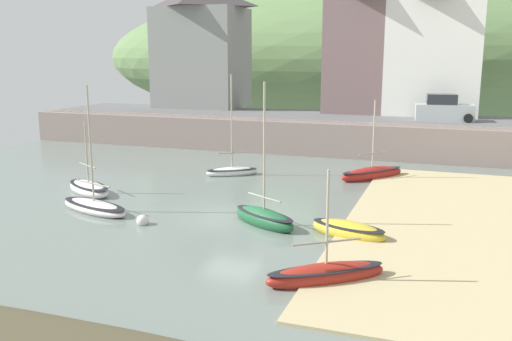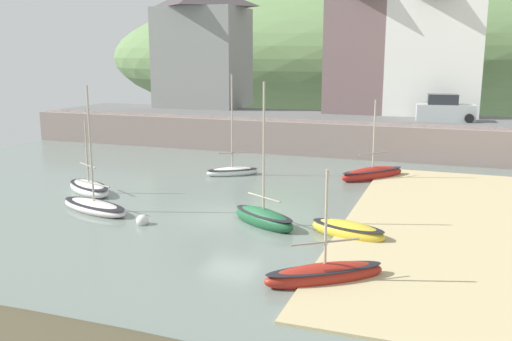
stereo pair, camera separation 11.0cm
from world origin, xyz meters
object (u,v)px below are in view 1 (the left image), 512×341
at_px(waterfront_building_left, 201,45).
at_px(church_with_spire, 463,22).
at_px(rowboat_small_beached, 89,188).
at_px(sailboat_nearest_shore, 264,218).
at_px(parked_car_near_slipway, 444,110).
at_px(mooring_buoy, 143,221).
at_px(fishing_boat_green, 232,171).
at_px(sailboat_blue_trim, 94,206).
at_px(sailboat_white_hull, 326,274).
at_px(sailboat_far_left, 348,230).
at_px(motorboat_with_cabin, 372,174).
at_px(waterfront_building_centre, 373,42).
at_px(waterfront_building_right, 434,43).

distance_m(waterfront_building_left, church_with_spire, 22.85).
height_order(rowboat_small_beached, sailboat_nearest_shore, sailboat_nearest_shore).
height_order(parked_car_near_slipway, mooring_buoy, parked_car_near_slipway).
bearing_deg(church_with_spire, rowboat_small_beached, -123.22).
height_order(church_with_spire, fishing_boat_green, church_with_spire).
distance_m(waterfront_building_left, sailboat_nearest_shore, 30.74).
height_order(sailboat_blue_trim, sailboat_white_hull, sailboat_blue_trim).
bearing_deg(sailboat_blue_trim, mooring_buoy, 0.02).
relative_size(sailboat_nearest_shore, parked_car_near_slipway, 1.48).
bearing_deg(church_with_spire, fishing_boat_green, -121.13).
distance_m(sailboat_far_left, sailboat_blue_trim, 11.81).
distance_m(rowboat_small_beached, parked_car_near_slipway, 25.85).
distance_m(rowboat_small_beached, sailboat_far_left, 14.42).
xyz_separation_m(waterfront_building_left, sailboat_far_left, (18.54, -26.12, -7.73)).
xyz_separation_m(motorboat_with_cabin, sailboat_white_hull, (0.78, -15.87, -0.03)).
xyz_separation_m(church_with_spire, sailboat_white_hull, (-3.71, -34.93, -9.60)).
distance_m(waterfront_building_centre, parked_car_near_slipway, 8.96).
xyz_separation_m(church_with_spire, rowboat_small_beached, (-18.07, -27.60, -9.61)).
height_order(church_with_spire, sailboat_blue_trim, church_with_spire).
distance_m(waterfront_building_centre, mooring_buoy, 29.18).
height_order(rowboat_small_beached, sailboat_far_left, rowboat_small_beached).
bearing_deg(sailboat_blue_trim, sailboat_nearest_shore, 22.50).
bearing_deg(waterfront_building_centre, sailboat_far_left, -83.47).
bearing_deg(waterfront_building_centre, mooring_buoy, -101.57).
bearing_deg(parked_car_near_slipway, waterfront_building_centre, 137.16).
height_order(waterfront_building_right, rowboat_small_beached, waterfront_building_right).
height_order(waterfront_building_right, mooring_buoy, waterfront_building_right).
distance_m(motorboat_with_cabin, sailboat_white_hull, 15.88).
xyz_separation_m(waterfront_building_centre, rowboat_small_beached, (-11.20, -23.60, -7.89)).
distance_m(sailboat_white_hull, parked_car_near_slipway, 26.74).
relative_size(waterfront_building_left, motorboat_with_cabin, 2.28).
height_order(waterfront_building_right, sailboat_far_left, waterfront_building_right).
distance_m(waterfront_building_left, sailboat_white_hull, 36.96).
bearing_deg(fishing_boat_green, waterfront_building_centre, 37.82).
xyz_separation_m(waterfront_building_centre, waterfront_building_right, (4.83, 0.00, -0.13)).
bearing_deg(rowboat_small_beached, waterfront_building_right, 85.70).
relative_size(church_with_spire, parked_car_near_slipway, 3.41).
xyz_separation_m(sailboat_far_left, sailboat_white_hull, (0.16, -4.81, 0.02)).
distance_m(fishing_boat_green, parked_car_near_slipway, 17.33).
relative_size(church_with_spire, rowboat_small_beached, 3.64).
bearing_deg(waterfront_building_centre, fishing_boat_green, -108.81).
distance_m(waterfront_building_right, church_with_spire, 4.85).
bearing_deg(waterfront_building_left, mooring_buoy, -70.14).
bearing_deg(sailboat_blue_trim, motorboat_with_cabin, 63.29).
distance_m(waterfront_building_right, motorboat_with_cabin, 17.11).
relative_size(waterfront_building_left, sailboat_white_hull, 2.83).
height_order(fishing_boat_green, sailboat_far_left, fishing_boat_green).
bearing_deg(sailboat_white_hull, waterfront_building_right, 50.98).
xyz_separation_m(motorboat_with_cabin, parked_car_near_slipway, (3.59, 10.56, 2.91)).
xyz_separation_m(waterfront_building_left, rowboat_small_beached, (4.35, -23.60, -7.72)).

